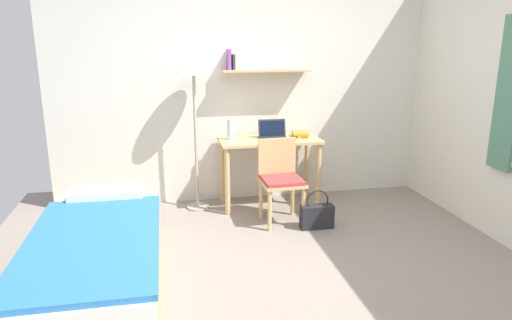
{
  "coord_description": "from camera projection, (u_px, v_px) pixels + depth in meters",
  "views": [
    {
      "loc": [
        -0.96,
        -3.12,
        1.84
      ],
      "look_at": [
        -0.24,
        0.51,
        0.85
      ],
      "focal_mm": 32.65,
      "sensor_mm": 36.0,
      "label": 1
    }
  ],
  "objects": [
    {
      "name": "ground_plane",
      "position": [
        299.0,
        281.0,
        3.61
      ],
      "size": [
        5.28,
        5.28,
        0.0
      ],
      "primitive_type": "plane",
      "color": "gray"
    },
    {
      "name": "laptop",
      "position": [
        273.0,
        134.0,
        5.06
      ],
      "size": [
        0.31,
        0.21,
        0.2
      ],
      "color": "#2D2D33",
      "rests_on": "desk"
    },
    {
      "name": "book_stack",
      "position": [
        300.0,
        134.0,
        5.16
      ],
      "size": [
        0.2,
        0.23,
        0.05
      ],
      "color": "gold",
      "rests_on": "desk"
    },
    {
      "name": "standing_lamp",
      "position": [
        194.0,
        74.0,
        4.76
      ],
      "size": [
        0.36,
        0.36,
        1.68
      ],
      "color": "#B2A893",
      "rests_on": "ground_plane"
    },
    {
      "name": "wall_back",
      "position": [
        251.0,
        86.0,
        5.2
      ],
      "size": [
        4.4,
        0.27,
        2.6
      ],
      "color": "silver",
      "rests_on": "ground_plane"
    },
    {
      "name": "bed",
      "position": [
        97.0,
        261.0,
        3.41
      ],
      "size": [
        0.91,
        2.03,
        0.54
      ],
      "color": "tan",
      "rests_on": "ground_plane"
    },
    {
      "name": "desk",
      "position": [
        269.0,
        152.0,
        5.09
      ],
      "size": [
        1.09,
        0.52,
        0.76
      ],
      "color": "tan",
      "rests_on": "ground_plane"
    },
    {
      "name": "desk_chair",
      "position": [
        280.0,
        177.0,
        4.67
      ],
      "size": [
        0.43,
        0.44,
        0.84
      ],
      "color": "tan",
      "rests_on": "ground_plane"
    },
    {
      "name": "handbag",
      "position": [
        317.0,
        215.0,
        4.57
      ],
      "size": [
        0.33,
        0.12,
        0.4
      ],
      "color": "#232328",
      "rests_on": "ground_plane"
    },
    {
      "name": "water_bottle",
      "position": [
        230.0,
        130.0,
        4.99
      ],
      "size": [
        0.07,
        0.07,
        0.22
      ],
      "primitive_type": "cylinder",
      "color": "silver",
      "rests_on": "desk"
    }
  ]
}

